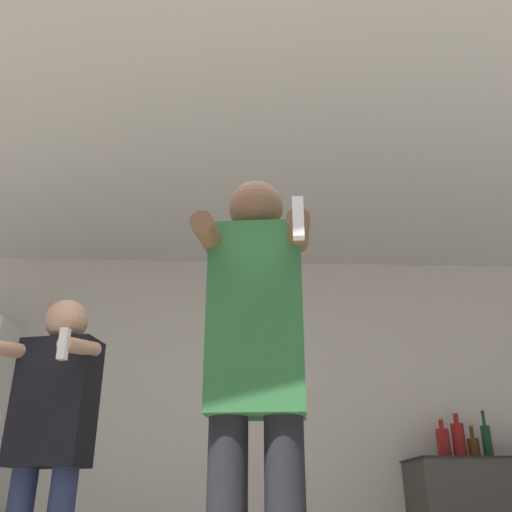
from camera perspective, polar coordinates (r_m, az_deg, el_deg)
The scene contains 8 objects.
wall_back at distance 4.56m, azimuth -4.00°, elevation -15.63°, with size 7.00×0.06×2.55m.
ceiling_slab at distance 3.48m, azimuth -4.00°, elevation 10.35°, with size 7.00×3.73×0.05m.
bottle_green_wine at distance 4.63m, azimuth 20.96°, elevation -17.43°, with size 0.08×0.08×0.25m.
bottle_dark_rum at distance 4.55m, azimuth 18.23°, elevation -17.32°, with size 0.10×0.10×0.30m.
bottle_clear_vodka at distance 4.60m, azimuth 19.61°, elevation -16.91°, with size 0.09×0.09×0.35m.
bottle_red_label at distance 4.67m, azimuth 22.09°, elevation -16.76°, with size 0.07×0.07×0.35m.
person_woman_foreground at distance 1.94m, azimuth -0.00°, elevation -12.23°, with size 0.42×0.45×1.77m.
person_man_side at distance 2.94m, azimuth -19.86°, elevation -16.18°, with size 0.47×0.49×1.60m.
Camera 1 is at (0.12, -1.26, 0.62)m, focal length 40.00 mm.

